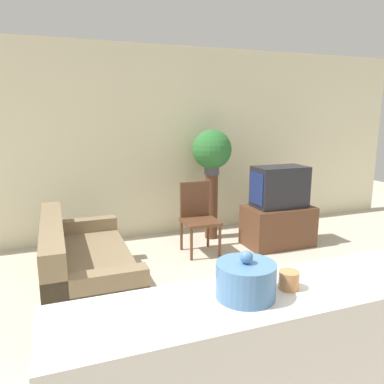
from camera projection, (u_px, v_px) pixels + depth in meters
The scene contains 10 objects.
wall_back at pixel (132, 144), 5.26m from camera, with size 9.00×0.06×2.70m.
couch at pixel (84, 268), 3.69m from camera, with size 0.82×1.75×0.77m.
tv_stand at pixel (278, 226), 5.09m from camera, with size 0.90×0.55×0.54m.
television at pixel (279, 187), 4.97m from camera, with size 0.71×0.40×0.54m.
wooden_chair at pixel (198, 214), 4.81m from camera, with size 0.44×0.44×0.90m.
plant_stand at pixel (211, 207), 5.34m from camera, with size 0.18×0.18×0.93m.
potted_plant at pixel (212, 150), 5.17m from camera, with size 0.55×0.55×0.63m.
foreground_counter at pixel (306, 383), 1.79m from camera, with size 2.34×0.44×1.02m.
decorative_bowl at pixel (246, 280), 1.55m from camera, with size 0.25×0.25×0.20m.
candle_jar at pixel (289, 280), 1.63m from camera, with size 0.09×0.09×0.08m.
Camera 1 is at (-1.06, -1.82, 1.78)m, focal length 35.00 mm.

